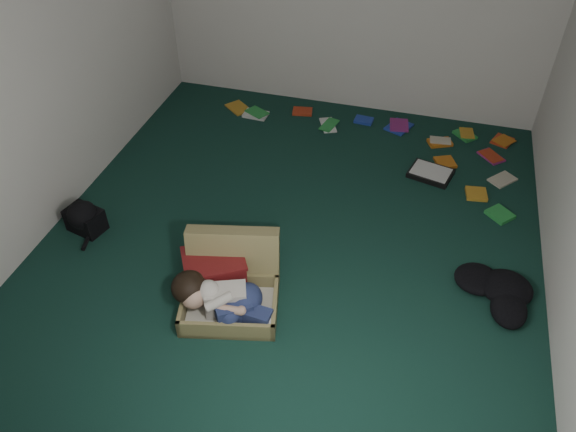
% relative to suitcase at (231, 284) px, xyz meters
% --- Properties ---
extents(floor, '(4.50, 4.50, 0.00)m').
position_rel_suitcase_xyz_m(floor, '(0.25, 0.77, -0.15)').
color(floor, '#113128').
rests_on(floor, ground).
extents(wall_front, '(4.50, 0.00, 4.50)m').
position_rel_suitcase_xyz_m(wall_front, '(0.25, -1.48, 1.15)').
color(wall_front, white).
rests_on(wall_front, ground).
extents(wall_left, '(0.00, 4.50, 4.50)m').
position_rel_suitcase_xyz_m(wall_left, '(-1.75, 0.77, 1.15)').
color(wall_left, white).
rests_on(wall_left, ground).
extents(suitcase, '(0.81, 0.80, 0.50)m').
position_rel_suitcase_xyz_m(suitcase, '(0.00, 0.00, 0.00)').
color(suitcase, olive).
rests_on(suitcase, floor).
extents(person, '(0.76, 0.38, 0.31)m').
position_rel_suitcase_xyz_m(person, '(-0.01, -0.18, 0.04)').
color(person, beige).
rests_on(person, suitcase).
extents(maroon_bin, '(0.56, 0.53, 0.31)m').
position_rel_suitcase_xyz_m(maroon_bin, '(-0.16, 0.08, 0.00)').
color(maroon_bin, maroon).
rests_on(maroon_bin, floor).
extents(backpack, '(0.43, 0.38, 0.22)m').
position_rel_suitcase_xyz_m(backpack, '(-1.45, 0.39, -0.04)').
color(backpack, black).
rests_on(backpack, floor).
extents(clothing_pile, '(0.56, 0.50, 0.15)m').
position_rel_suitcase_xyz_m(clothing_pile, '(1.84, 0.51, -0.07)').
color(clothing_pile, black).
rests_on(clothing_pile, floor).
extents(paper_tray, '(0.45, 0.38, 0.05)m').
position_rel_suitcase_xyz_m(paper_tray, '(1.29, 1.94, -0.12)').
color(paper_tray, black).
rests_on(paper_tray, floor).
extents(book_scatter, '(3.08, 1.49, 0.02)m').
position_rel_suitcase_xyz_m(book_scatter, '(0.97, 2.40, -0.14)').
color(book_scatter, '#C58922').
rests_on(book_scatter, floor).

